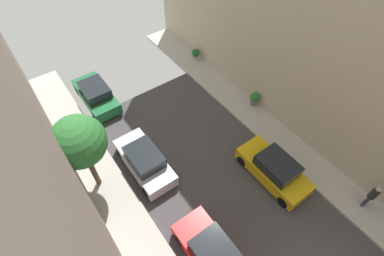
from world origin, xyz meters
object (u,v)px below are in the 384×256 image
at_px(parked_car_left_2, 214,255).
at_px(street_tree_0, 79,142).
at_px(potted_plant_2, 255,98).
at_px(potted_plant_1, 196,54).
at_px(parked_car_right_2, 274,169).
at_px(pedestrian, 372,196).
at_px(parked_car_left_3, 145,161).
at_px(parked_car_left_4, 96,95).

relative_size(parked_car_left_2, street_tree_0, 0.85).
bearing_deg(street_tree_0, potted_plant_2, -2.98).
bearing_deg(potted_plant_1, parked_car_right_2, -104.51).
bearing_deg(parked_car_left_2, pedestrian, -17.14).
bearing_deg(parked_car_left_3, pedestrian, -47.17).
bearing_deg(parked_car_left_4, parked_car_left_3, -90.00).
xyz_separation_m(potted_plant_1, potted_plant_2, (0.15, -6.43, 0.12)).
distance_m(street_tree_0, potted_plant_2, 11.41).
bearing_deg(parked_car_right_2, potted_plant_1, 75.49).
xyz_separation_m(street_tree_0, potted_plant_1, (10.83, 5.85, -3.17)).
relative_size(parked_car_left_3, street_tree_0, 0.85).
distance_m(parked_car_left_2, potted_plant_2, 10.42).
xyz_separation_m(parked_car_left_4, street_tree_0, (-2.58, -5.95, 3.07)).
relative_size(pedestrian, potted_plant_2, 1.71).
relative_size(parked_car_left_3, pedestrian, 2.44).
xyz_separation_m(parked_car_right_2, potted_plant_2, (3.00, 4.61, 0.02)).
height_order(pedestrian, potted_plant_1, pedestrian).
bearing_deg(parked_car_left_4, potted_plant_1, -0.63).
relative_size(parked_car_right_2, street_tree_0, 0.85).
xyz_separation_m(parked_car_left_3, parked_car_right_2, (5.40, -4.58, 0.00)).
bearing_deg(parked_car_left_3, potted_plant_2, 0.21).
bearing_deg(potted_plant_2, street_tree_0, 177.02).
xyz_separation_m(parked_car_left_3, pedestrian, (7.95, -8.58, 0.35)).
xyz_separation_m(parked_car_left_2, parked_car_left_3, (0.00, 6.12, 0.00)).
bearing_deg(parked_car_left_4, parked_car_right_2, -64.12).
height_order(parked_car_left_2, parked_car_left_4, same).
xyz_separation_m(parked_car_right_2, pedestrian, (2.55, -3.99, 0.35)).
distance_m(parked_car_left_3, potted_plant_2, 8.40).
xyz_separation_m(pedestrian, potted_plant_1, (0.31, 15.03, -0.46)).
bearing_deg(street_tree_0, parked_car_left_2, -69.04).
distance_m(parked_car_left_4, street_tree_0, 7.17).
distance_m(parked_car_left_4, pedestrian, 17.09).
distance_m(parked_car_left_3, street_tree_0, 4.05).
distance_m(potted_plant_1, potted_plant_2, 6.43).
bearing_deg(potted_plant_2, potted_plant_1, 91.30).
bearing_deg(parked_car_left_3, street_tree_0, 166.86).
xyz_separation_m(parked_car_left_2, potted_plant_2, (8.40, 6.16, 0.02)).
bearing_deg(potted_plant_1, potted_plant_2, -88.70).
xyz_separation_m(parked_car_left_4, potted_plant_2, (8.40, -6.52, 0.02)).
distance_m(parked_car_left_4, potted_plant_2, 10.63).
bearing_deg(street_tree_0, parked_car_left_4, 66.57).
xyz_separation_m(parked_car_right_2, potted_plant_1, (2.86, 11.04, -0.10)).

